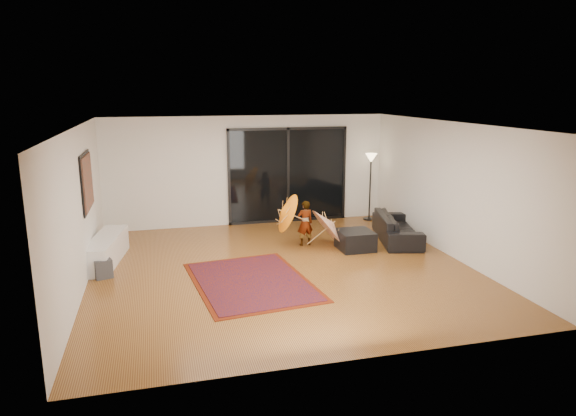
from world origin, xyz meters
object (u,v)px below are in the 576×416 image
object	(u,v)px
sofa	(397,227)
child	(305,223)
ottoman	(355,240)
media_console	(106,250)

from	to	relation	value
sofa	child	bearing A→B (deg)	100.33
ottoman	child	bearing A→B (deg)	149.89
sofa	ottoman	distance (m)	1.24
child	sofa	bearing A→B (deg)	169.55
media_console	child	size ratio (longest dim) A/B	1.89
ottoman	child	size ratio (longest dim) A/B	0.71
media_console	ottoman	distance (m)	5.05
ottoman	media_console	bearing A→B (deg)	175.29
media_console	ottoman	xyz separation A→B (m)	(5.04, -0.42, -0.06)
media_console	child	bearing A→B (deg)	11.07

